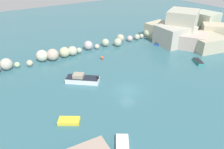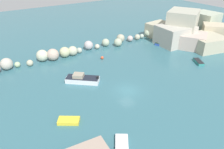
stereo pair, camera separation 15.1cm
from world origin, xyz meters
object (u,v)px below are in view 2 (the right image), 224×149
object	(u,v)px
channel_buoy	(102,58)
moored_boat_0	(82,79)
moored_boat_2	(69,121)
moored_boat_5	(122,146)
moored_boat_4	(160,43)
moored_boat_3	(198,62)

from	to	relation	value
channel_buoy	moored_boat_0	size ratio (longest dim) A/B	0.11
moored_boat_2	moored_boat_0	bearing A→B (deg)	88.26
channel_buoy	moored_boat_5	size ratio (longest dim) A/B	0.17
moored_boat_5	moored_boat_4	bearing A→B (deg)	-16.80
moored_boat_4	moored_boat_5	distance (m)	37.98
moored_boat_0	channel_buoy	bearing A→B (deg)	-100.38
moored_boat_2	moored_boat_5	bearing A→B (deg)	-31.29
moored_boat_3	moored_boat_4	world-z (taller)	moored_boat_4
moored_boat_0	moored_boat_2	world-z (taller)	moored_boat_0
moored_boat_0	moored_boat_2	xyz separation A→B (m)	(-6.63, -9.13, -0.36)
channel_buoy	moored_boat_4	world-z (taller)	channel_buoy
channel_buoy	moored_boat_4	distance (m)	18.12
moored_boat_0	moored_boat_3	distance (m)	26.17
channel_buoy	moored_boat_0	world-z (taller)	moored_boat_0
moored_boat_2	moored_boat_5	distance (m)	8.74
moored_boat_5	moored_boat_0	bearing A→B (deg)	24.45
channel_buoy	moored_boat_0	bearing A→B (deg)	-141.21
channel_buoy	moored_boat_2	world-z (taller)	channel_buoy
moored_boat_2	moored_boat_4	world-z (taller)	moored_boat_4
channel_buoy	moored_boat_0	xyz separation A→B (m)	(-8.49, -6.82, 0.27)
moored_boat_0	moored_boat_3	world-z (taller)	moored_boat_0
moored_boat_3	moored_boat_5	size ratio (longest dim) A/B	0.88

